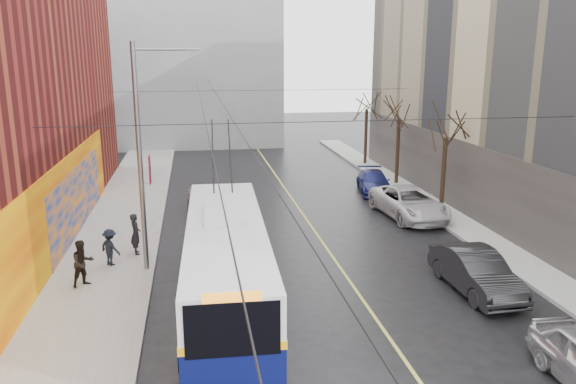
# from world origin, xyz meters

# --- Properties ---
(sidewalk_left) EXTENTS (4.00, 60.00, 0.15)m
(sidewalk_left) POSITION_xyz_m (-8.00, 12.00, 0.07)
(sidewalk_left) COLOR gray
(sidewalk_left) RESTS_ON ground
(sidewalk_right) EXTENTS (2.00, 60.00, 0.15)m
(sidewalk_right) POSITION_xyz_m (9.00, 12.00, 0.07)
(sidewalk_right) COLOR gray
(sidewalk_right) RESTS_ON ground
(lane_line) EXTENTS (0.12, 50.00, 0.01)m
(lane_line) POSITION_xyz_m (1.50, 14.00, 0.00)
(lane_line) COLOR #BFB74C
(lane_line) RESTS_ON ground
(building_far) EXTENTS (20.50, 12.10, 18.00)m
(building_far) POSITION_xyz_m (-6.00, 44.99, 9.02)
(building_far) COLOR gray
(building_far) RESTS_ON ground
(streetlight_pole) EXTENTS (2.65, 0.60, 9.00)m
(streetlight_pole) POSITION_xyz_m (-6.14, 10.00, 4.85)
(streetlight_pole) COLOR slate
(streetlight_pole) RESTS_ON ground
(catenary_wires) EXTENTS (18.00, 60.00, 0.22)m
(catenary_wires) POSITION_xyz_m (-2.54, 14.77, 6.25)
(catenary_wires) COLOR black
(tree_near) EXTENTS (3.20, 3.20, 6.40)m
(tree_near) POSITION_xyz_m (9.00, 16.00, 4.98)
(tree_near) COLOR black
(tree_near) RESTS_ON ground
(tree_mid) EXTENTS (3.20, 3.20, 6.68)m
(tree_mid) POSITION_xyz_m (9.00, 23.00, 5.25)
(tree_mid) COLOR black
(tree_mid) RESTS_ON ground
(tree_far) EXTENTS (3.20, 3.20, 6.57)m
(tree_far) POSITION_xyz_m (9.00, 30.00, 5.14)
(tree_far) COLOR black
(tree_far) RESTS_ON ground
(pigeons_flying) EXTENTS (2.75, 2.91, 0.63)m
(pigeons_flying) POSITION_xyz_m (-1.99, 9.84, 7.16)
(pigeons_flying) COLOR slate
(trolleybus) EXTENTS (3.20, 12.37, 5.81)m
(trolleybus) POSITION_xyz_m (-3.29, 6.33, 1.62)
(trolleybus) COLOR #090E45
(trolleybus) RESTS_ON ground
(parked_car_b) EXTENTS (1.76, 4.75, 1.55)m
(parked_car_b) POSITION_xyz_m (5.80, 6.04, 0.78)
(parked_car_b) COLOR #232325
(parked_car_b) RESTS_ON ground
(parked_car_c) EXTENTS (3.12, 5.92, 1.59)m
(parked_car_c) POSITION_xyz_m (7.00, 15.66, 0.79)
(parked_car_c) COLOR silver
(parked_car_c) RESTS_ON ground
(parked_car_d) EXTENTS (2.59, 4.81, 1.32)m
(parked_car_d) POSITION_xyz_m (6.88, 21.30, 0.66)
(parked_car_d) COLOR navy
(parked_car_d) RESTS_ON ground
(following_car) EXTENTS (2.63, 5.11, 1.66)m
(following_car) POSITION_xyz_m (-3.57, 17.45, 0.83)
(following_car) COLOR #BBBCC1
(following_car) RESTS_ON ground
(pedestrian_a) EXTENTS (0.57, 0.74, 1.79)m
(pedestrian_a) POSITION_xyz_m (-6.85, 11.83, 1.05)
(pedestrian_a) COLOR black
(pedestrian_a) RESTS_ON sidewalk_left
(pedestrian_b) EXTENTS (1.09, 1.06, 1.77)m
(pedestrian_b) POSITION_xyz_m (-8.46, 8.62, 1.03)
(pedestrian_b) COLOR black
(pedestrian_b) RESTS_ON sidewalk_left
(pedestrian_c) EXTENTS (1.12, 1.07, 1.52)m
(pedestrian_c) POSITION_xyz_m (-7.75, 10.63, 0.91)
(pedestrian_c) COLOR black
(pedestrian_c) RESTS_ON sidewalk_left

